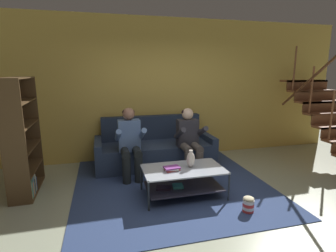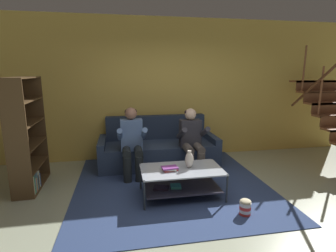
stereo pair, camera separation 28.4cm
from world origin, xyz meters
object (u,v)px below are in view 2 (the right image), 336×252
coffee_table (181,178)px  book_stack (170,169)px  person_seated_left (132,140)px  vase (189,160)px  bookshelf (24,144)px  person_seated_right (192,138)px  popcorn_tub (245,207)px  couch (158,149)px

coffee_table → book_stack: size_ratio=4.92×
person_seated_left → book_stack: bearing=-62.4°
vase → bookshelf: 2.56m
person_seated_right → vase: bearing=-107.5°
person_seated_left → book_stack: size_ratio=5.02×
coffee_table → book_stack: 0.24m
book_stack → popcorn_tub: size_ratio=1.10×
couch → coffee_table: couch is taller
vase → popcorn_tub: size_ratio=1.20×
couch → popcorn_tub: couch is taller
couch → bookshelf: size_ratio=1.31×
coffee_table → person_seated_right: bearing=65.7°
person_seated_left → coffee_table: bearing=-54.0°
vase → popcorn_tub: 1.00m
person_seated_left → coffee_table: size_ratio=1.02×
coffee_table → popcorn_tub: bearing=-43.5°
bookshelf → vase: bearing=-15.6°
couch → bookshelf: bearing=-161.5°
person_seated_right → coffee_table: (-0.41, -0.91, -0.36)m
vase → book_stack: size_ratio=1.09×
person_seated_left → person_seated_right: size_ratio=1.04×
couch → popcorn_tub: 2.29m
person_seated_left → person_seated_right: bearing=-0.2°
coffee_table → vase: bearing=12.8°
bookshelf → popcorn_tub: 3.39m
coffee_table → person_seated_left: bearing=126.0°
person_seated_right → coffee_table: bearing=-114.3°
couch → vase: bearing=-79.6°
person_seated_left → popcorn_tub: (1.37, -1.58, -0.56)m
person_seated_left → person_seated_right: 1.08m
coffee_table → bookshelf: (-2.33, 0.72, 0.45)m
coffee_table → popcorn_tub: size_ratio=5.43×
person_seated_right → book_stack: person_seated_right is taller
couch → book_stack: bearing=-91.8°
coffee_table → vase: size_ratio=4.53×
coffee_table → popcorn_tub: coffee_table is taller
couch → coffee_table: (0.13, -1.45, -0.02)m
coffee_table → popcorn_tub: 0.99m
popcorn_tub → bookshelf: bearing=155.5°
person_seated_right → popcorn_tub: size_ratio=5.34×
couch → book_stack: (-0.05, -1.48, 0.15)m
vase → couch: bearing=100.4°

